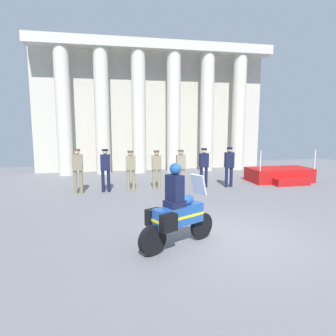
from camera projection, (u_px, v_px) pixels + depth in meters
ground_plane at (233, 238)px, 7.27m from camera, size 28.00×28.00×0.00m
colonnade_backdrop at (155, 103)px, 17.15m from camera, size 13.40×1.63×7.36m
reviewing_stand at (280, 175)px, 14.31m from camera, size 2.91×1.99×1.54m
officer_in_row_0 at (78, 167)px, 11.74m from camera, size 0.39×0.24×1.76m
officer_in_row_1 at (105, 167)px, 12.03m from camera, size 0.39×0.24×1.73m
officer_in_row_2 at (131, 167)px, 12.19m from camera, size 0.39×0.24×1.66m
officer_in_row_3 at (157, 167)px, 12.51m from camera, size 0.39×0.24×1.64m
officer_in_row_4 at (181, 166)px, 12.60m from camera, size 0.39×0.24×1.65m
officer_in_row_5 at (204, 164)px, 12.89m from camera, size 0.39×0.24×1.69m
officer_in_row_6 at (229, 164)px, 12.99m from camera, size 0.39×0.24×1.72m
motorcycle_with_rider at (176, 213)px, 6.62m from camera, size 1.92×1.14×1.90m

